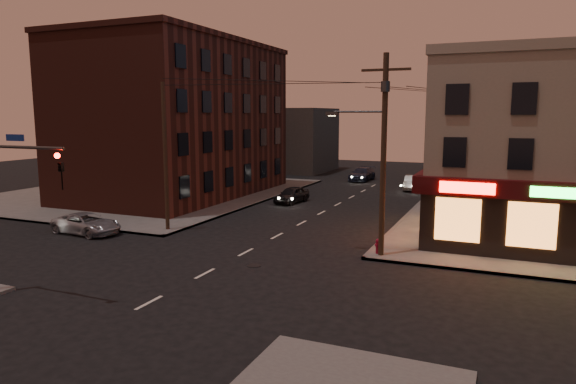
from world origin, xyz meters
The scene contains 16 objects.
ground centered at (0.00, 0.00, 0.00)m, with size 120.00×120.00×0.00m, color black.
sidewalk_nw centered at (-18.00, 19.00, 0.07)m, with size 24.00×28.00×0.15m, color #514F4C.
pizza_building centered at (15.93, 13.43, 5.35)m, with size 15.85×12.85×10.50m.
brick_apartment centered at (-14.50, 19.00, 6.65)m, with size 12.00×20.00×13.00m, color #481E17.
bg_building_ne_a centered at (14.00, 38.00, 3.50)m, with size 10.00×12.00×7.00m, color #3F3D3A.
bg_building_nw centered at (-13.00, 42.00, 4.00)m, with size 9.00×10.00×8.00m, color #3F3D3A.
bg_building_ne_b centered at (12.00, 52.00, 3.00)m, with size 8.00×8.00×6.00m, color #3F3D3A.
utility_pole_main centered at (6.68, 5.80, 5.76)m, with size 4.20×0.44×10.00m.
utility_pole_far centered at (6.80, 32.00, 4.65)m, with size 0.26×0.26×9.00m, color #382619.
utility_pole_west centered at (-6.80, 6.50, 4.65)m, with size 0.24×0.24×9.00m, color #382619.
traffic_signal centered at (-5.57, -5.60, 4.16)m, with size 4.49×0.32×6.47m.
suv_cross centered at (-10.94, 4.00, 0.63)m, with size 2.08×4.52×1.26m, color gray.
sedan_near centered at (-3.72, 19.20, 0.67)m, with size 1.57×3.91×1.33m, color black.
sedan_mid centered at (4.18, 30.52, 0.69)m, with size 1.46×4.20×1.38m, color gray.
sedan_far centered at (-2.18, 35.61, 0.72)m, with size 2.01×4.94×1.43m, color #192033.
fire_hydrant centered at (6.60, 6.00, 0.57)m, with size 0.35×0.35×0.78m.
Camera 1 is at (12.40, -19.32, 7.20)m, focal length 32.00 mm.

